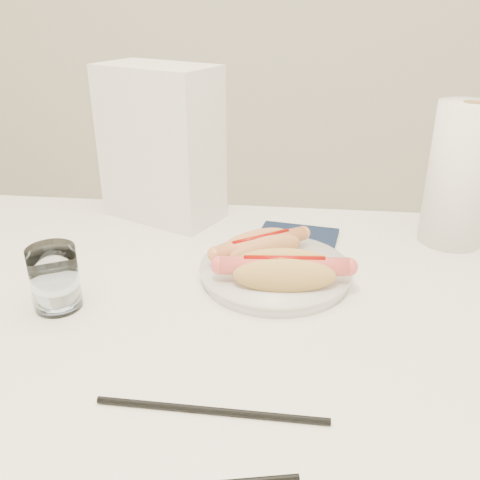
# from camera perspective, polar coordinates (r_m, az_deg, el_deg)

# --- Properties ---
(table) EXTENTS (1.20, 0.80, 0.75)m
(table) POSITION_cam_1_polar(r_m,az_deg,el_deg) (0.73, -1.49, -12.35)
(table) COLOR white
(table) RESTS_ON ground
(plate) EXTENTS (0.27, 0.27, 0.02)m
(plate) POSITION_cam_1_polar(r_m,az_deg,el_deg) (0.78, 3.83, -3.62)
(plate) COLOR white
(plate) RESTS_ON table
(hotdog_left) EXTENTS (0.14, 0.12, 0.04)m
(hotdog_left) POSITION_cam_1_polar(r_m,az_deg,el_deg) (0.79, 2.25, -0.77)
(hotdog_left) COLOR #DE9058
(hotdog_left) RESTS_ON plate
(hotdog_right) EXTENTS (0.18, 0.08, 0.05)m
(hotdog_right) POSITION_cam_1_polar(r_m,az_deg,el_deg) (0.72, 4.76, -3.34)
(hotdog_right) COLOR tan
(hotdog_right) RESTS_ON plate
(water_glass) EXTENTS (0.06, 0.06, 0.09)m
(water_glass) POSITION_cam_1_polar(r_m,az_deg,el_deg) (0.74, -19.42, -3.91)
(water_glass) COLOR white
(water_glass) RESTS_ON table
(chopstick_near) EXTENTS (0.24, 0.01, 0.01)m
(chopstick_near) POSITION_cam_1_polar(r_m,az_deg,el_deg) (0.56, -3.12, -17.94)
(chopstick_near) COLOR black
(chopstick_near) RESTS_ON table
(napkin_box) EXTENTS (0.24, 0.19, 0.27)m
(napkin_box) POSITION_cam_1_polar(r_m,az_deg,el_deg) (0.97, -8.55, 10.20)
(napkin_box) COLOR white
(napkin_box) RESTS_ON table
(navy_napkin) EXTENTS (0.15, 0.15, 0.01)m
(navy_napkin) POSITION_cam_1_polar(r_m,az_deg,el_deg) (0.89, 6.00, -0.17)
(navy_napkin) COLOR #111B35
(navy_napkin) RESTS_ON table
(paper_towel_roll) EXTENTS (0.11, 0.11, 0.23)m
(paper_towel_roll) POSITION_cam_1_polar(r_m,az_deg,el_deg) (0.93, 22.74, 6.47)
(paper_towel_roll) COLOR white
(paper_towel_roll) RESTS_ON table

